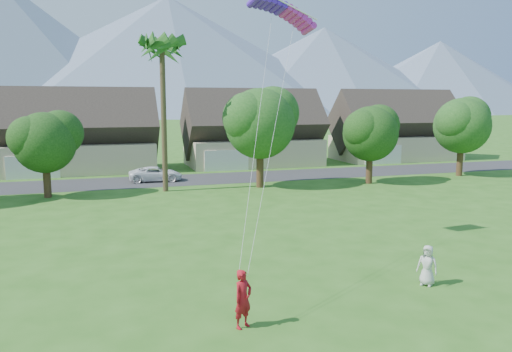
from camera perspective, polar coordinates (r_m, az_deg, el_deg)
name	(u,v)px	position (r m, az deg, el deg)	size (l,w,h in m)	color
ground	(357,350)	(15.91, 11.47, -18.95)	(500.00, 500.00, 0.00)	#2D6019
street	(180,180)	(47.38, -8.72, -0.46)	(90.00, 7.00, 0.01)	#2D2D30
kite_flyer	(243,299)	(16.61, -1.50, -13.87)	(0.71, 0.46, 1.94)	#A1121B
watcher	(427,265)	(21.34, 18.99, -9.63)	(0.80, 0.52, 1.64)	#BBBBB6
parked_car	(156,174)	(47.01, -11.39, 0.23)	(2.24, 4.86, 1.35)	white
mountain_ridge	(131,59)	(273.72, -14.07, 12.80)	(540.00, 240.00, 70.00)	slate
houses_row	(171,137)	(55.92, -9.71, 4.42)	(72.75, 8.19, 8.86)	beige
tree_row	(176,132)	(40.70, -9.16, 5.00)	(62.27, 6.67, 8.45)	#47301C
fan_palm	(162,44)	(41.34, -10.72, 14.61)	(3.00, 3.00, 13.80)	#4C3D26
parafoil_kite	(283,10)	(25.34, 3.15, 18.44)	(3.41, 1.09, 0.50)	#4F1BCD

